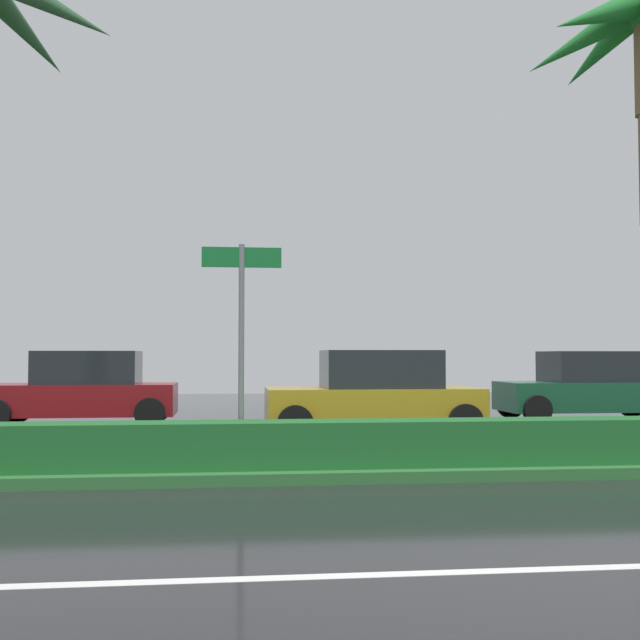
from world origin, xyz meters
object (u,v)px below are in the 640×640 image
object	(u,v)px
street_name_sign	(241,322)
car_in_traffic_third	(375,394)
car_in_traffic_second	(83,390)
car_in_traffic_fourth	(588,387)

from	to	relation	value
street_name_sign	car_in_traffic_third	size ratio (longest dim) A/B	0.70
street_name_sign	car_in_traffic_second	bearing A→B (deg)	114.07
street_name_sign	car_in_traffic_third	world-z (taller)	street_name_sign
car_in_traffic_second	car_in_traffic_third	world-z (taller)	same
car_in_traffic_second	car_in_traffic_fourth	bearing A→B (deg)	-179.71
car_in_traffic_third	car_in_traffic_second	bearing A→B (deg)	-25.40
street_name_sign	car_in_traffic_fourth	world-z (taller)	street_name_sign
car_in_traffic_second	car_in_traffic_third	bearing A→B (deg)	154.60
car_in_traffic_fourth	car_in_traffic_second	bearing A→B (deg)	0.29
street_name_sign	car_in_traffic_fourth	distance (m)	11.87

